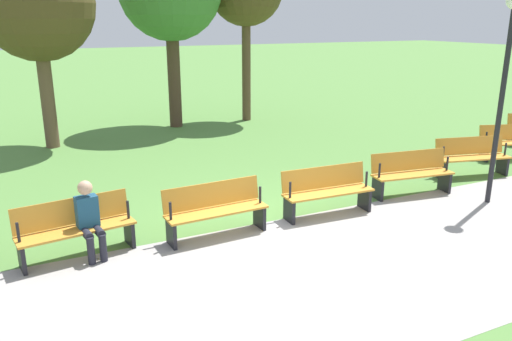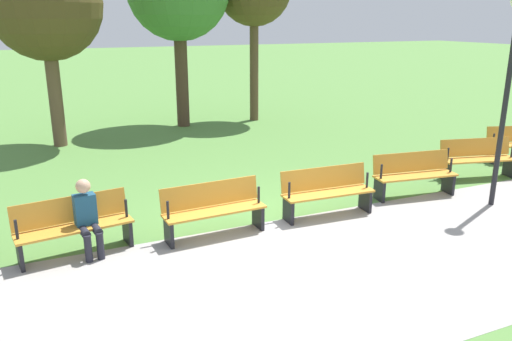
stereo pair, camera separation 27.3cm
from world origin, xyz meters
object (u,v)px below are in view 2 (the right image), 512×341
Objects in this scene: bench_6 at (74,225)px; lamp_post at (511,61)px; bench_2 at (477,158)px; bench_4 at (327,191)px; bench_3 at (414,174)px; person_seated at (87,216)px; bench_5 at (213,208)px; tree_1 at (45,5)px.

lamp_post is at bearing 164.38° from bench_6.
bench_2 and bench_4 have the same top height.
bench_4 is at bearing 13.00° from bench_3.
person_seated is (6.41, 0.12, 0.16)m from bench_3.
bench_3 is 1.02× the size of bench_4.
person_seated is at bearing 1.48° from bench_4.
bench_3 is 1.02× the size of bench_5.
lamp_post is (-1.07, 1.05, 2.31)m from bench_3.
tree_1 is at bearing -99.81° from bench_6.
bench_2 is 1.02× the size of bench_5.
bench_2 is 2.21m from bench_3.
lamp_post is at bearing 168.00° from bench_4.
person_seated reaches higher than bench_3.
person_seated reaches higher than bench_4.
bench_3 is 2.75m from lamp_post.
bench_5 is at bearing 104.02° from tree_1.
bench_5 is 2.01m from person_seated.
tree_1 reaches higher than bench_6.
bench_4 is 9.43m from tree_1.
bench_5 is at bearing 2.61° from bench_4.
bench_4 is at bearing -14.61° from lamp_post.
bench_2 is 0.45× the size of lamp_post.
bench_2 is 11.64m from tree_1.
tree_1 is at bearing -59.28° from bench_4.
bench_6 is (8.78, 0.40, 0.00)m from bench_2.
lamp_post is (-7.42, 8.61, -1.09)m from tree_1.
tree_1 is 11.42m from lamp_post.
person_seated is at bearing 89.52° from tree_1.
lamp_post is at bearing 143.39° from bench_3.
bench_4 is 0.32× the size of tree_1.
bench_4 is 4.21m from person_seated.
person_seated is 0.30× the size of lamp_post.
lamp_post reaches higher than person_seated.
person_seated reaches higher than bench_6.
bench_2 is at bearing -169.62° from bench_4.
bench_3 is (2.17, 0.40, 0.00)m from bench_2.
tree_1 reaches higher than bench_3.
bench_3 is 4.41m from bench_5.
bench_6 is (4.41, -0.20, 0.00)m from bench_4.
bench_3 is at bearing -172.21° from bench_4.
person_seated is at bearing 141.83° from bench_6.
bench_2 is at bearing -127.15° from lamp_post.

